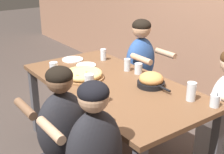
{
  "coord_description": "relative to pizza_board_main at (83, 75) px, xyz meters",
  "views": [
    {
      "loc": [
        2.05,
        -1.49,
        1.79
      ],
      "look_at": [
        0.0,
        0.0,
        0.8
      ],
      "focal_mm": 50.0,
      "sensor_mm": 36.0,
      "label": 1
    }
  ],
  "objects": [
    {
      "name": "pizza_board_main",
      "position": [
        0.0,
        0.0,
        0.0
      ],
      "size": [
        0.38,
        0.38,
        0.07
      ],
      "color": "#996B42",
      "rests_on": "dining_table"
    },
    {
      "name": "drinking_glass_b",
      "position": [
        0.08,
        0.44,
        0.02
      ],
      "size": [
        0.06,
        0.06,
        0.12
      ],
      "color": "silver",
      "rests_on": "dining_table"
    },
    {
      "name": "drinking_glass_e",
      "position": [
        -0.24,
        -0.17,
        0.02
      ],
      "size": [
        0.08,
        0.08,
        0.12
      ],
      "color": "silver",
      "rests_on": "dining_table"
    },
    {
      "name": "drinking_glass_d",
      "position": [
        0.2,
        0.48,
        0.02
      ],
      "size": [
        0.07,
        0.07,
        0.1
      ],
      "color": "silver",
      "rests_on": "dining_table"
    },
    {
      "name": "empty_plate_a",
      "position": [
        -0.52,
        0.18,
        -0.03
      ],
      "size": [
        0.22,
        0.22,
        0.02
      ],
      "color": "white",
      "rests_on": "dining_table"
    },
    {
      "name": "drinking_glass_c",
      "position": [
        0.88,
        0.43,
        0.03
      ],
      "size": [
        0.07,
        0.07,
        0.15
      ],
      "color": "silver",
      "rests_on": "dining_table"
    },
    {
      "name": "drinking_glass_f",
      "position": [
        -0.32,
        0.44,
        0.02
      ],
      "size": [
        0.06,
        0.06,
        0.12
      ],
      "color": "silver",
      "rests_on": "dining_table"
    },
    {
      "name": "drinking_glass_a",
      "position": [
        0.26,
        -0.1,
        0.03
      ],
      "size": [
        0.08,
        0.08,
        0.14
      ],
      "color": "silver",
      "rests_on": "dining_table"
    },
    {
      "name": "cocktail_glass_blue",
      "position": [
        1.06,
        0.49,
        0.01
      ],
      "size": [
        0.07,
        0.07,
        0.12
      ],
      "color": "silver",
      "rests_on": "dining_table"
    },
    {
      "name": "ground_plane",
      "position": [
        0.23,
        0.15,
        -0.79
      ],
      "size": [
        18.0,
        18.0,
        0.0
      ],
      "primitive_type": "plane",
      "color": "#423833",
      "rests_on": "ground"
    },
    {
      "name": "empty_plate_b",
      "position": [
        -0.27,
        0.2,
        -0.03
      ],
      "size": [
        0.2,
        0.2,
        0.02
      ],
      "color": "white",
      "rests_on": "dining_table"
    },
    {
      "name": "drinking_glass_g",
      "position": [
        0.51,
        -0.14,
        0.01
      ],
      "size": [
        0.08,
        0.08,
        0.11
      ],
      "color": "silver",
      "rests_on": "dining_table"
    },
    {
      "name": "diner_near_midright",
      "position": [
        0.59,
        -0.53,
        -0.27
      ],
      "size": [
        0.51,
        0.4,
        1.14
      ],
      "rotation": [
        0.0,
        0.0,
        1.57
      ],
      "color": "#232328",
      "rests_on": "ground"
    },
    {
      "name": "dining_table",
      "position": [
        0.23,
        0.15,
        -0.12
      ],
      "size": [
        1.81,
        0.91,
        0.75
      ],
      "color": "brown",
      "rests_on": "ground"
    },
    {
      "name": "diner_far_midleft",
      "position": [
        -0.16,
        0.83,
        -0.24
      ],
      "size": [
        0.51,
        0.4,
        1.17
      ],
      "rotation": [
        0.0,
        0.0,
        -1.57
      ],
      "color": "#2D5193",
      "rests_on": "ground"
    },
    {
      "name": "skillet_bowl",
      "position": [
        0.5,
        0.37,
        0.02
      ],
      "size": [
        0.34,
        0.24,
        0.13
      ],
      "color": "black",
      "rests_on": "dining_table"
    }
  ]
}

